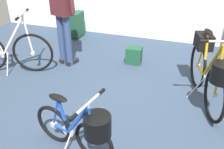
% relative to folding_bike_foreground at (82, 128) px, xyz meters
% --- Properties ---
extents(ground_plane, '(7.50, 7.50, 0.00)m').
position_rel_folding_bike_foreground_xyz_m(ground_plane, '(0.18, 0.62, -0.35)').
color(ground_plane, '#2D3D51').
extents(folding_bike_foreground, '(0.95, 0.53, 0.69)m').
position_rel_folding_bike_foreground_xyz_m(folding_bike_foreground, '(0.00, 0.00, 0.00)').
color(folding_bike_foreground, black).
rests_on(folding_bike_foreground, ground_plane).
extents(display_bike_left, '(0.57, 1.40, 1.01)m').
position_rel_folding_bike_foreground_xyz_m(display_bike_left, '(1.14, 1.35, 0.15)').
color(display_bike_left, black).
rests_on(display_bike_left, ground_plane).
extents(display_bike_right, '(1.35, 0.59, 0.98)m').
position_rel_folding_bike_foreground_xyz_m(display_bike_right, '(-1.85, 1.26, 0.02)').
color(display_bike_right, black).
rests_on(display_bike_right, ground_plane).
extents(visitor_near_wall, '(0.51, 0.35, 1.78)m').
position_rel_folding_bike_foreground_xyz_m(visitor_near_wall, '(-1.13, 1.79, 0.69)').
color(visitor_near_wall, navy).
rests_on(visitor_near_wall, ground_plane).
extents(rolling_suitcase, '(0.19, 0.36, 0.83)m').
position_rel_folding_bike_foreground_xyz_m(rolling_suitcase, '(-1.50, 3.04, -0.06)').
color(rolling_suitcase, '#19472D').
rests_on(rolling_suitcase, ground_plane).
extents(handbag_on_floor, '(0.27, 0.25, 0.29)m').
position_rel_folding_bike_foreground_xyz_m(handbag_on_floor, '(-0.02, 2.19, -0.20)').
color(handbag_on_floor, '#19472D').
rests_on(handbag_on_floor, ground_plane).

